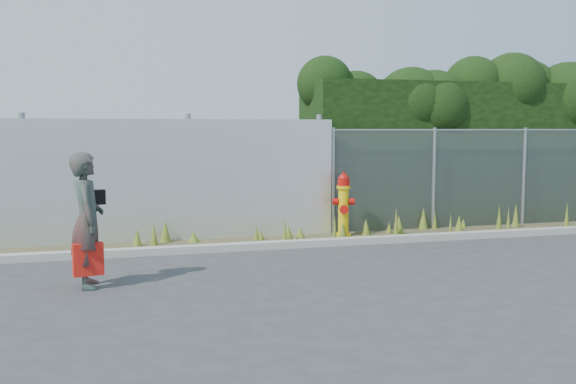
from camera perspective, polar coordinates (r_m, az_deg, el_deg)
The scene contains 10 objects.
ground at distance 9.37m, azimuth 4.11°, elevation -6.87°, with size 80.00×80.00×0.00m, color #363638.
curb at distance 11.03m, azimuth 0.94°, elevation -4.63°, with size 16.00×0.22×0.12m, color #9D998E.
weed_strip at distance 11.53m, azimuth -2.45°, elevation -3.86°, with size 16.00×1.27×0.54m.
corrugated_fence at distance 11.65m, azimuth -16.31°, elevation 0.87°, with size 8.50×0.21×2.30m.
chainlink_fence at distance 13.77m, azimuth 16.67°, elevation 1.26°, with size 6.50×0.07×2.05m.
hedge at distance 14.73m, azimuth 15.82°, elevation 5.36°, with size 7.52×1.95×3.69m.
fire_hydrant at distance 12.04m, azimuth 4.96°, elevation -1.21°, with size 0.41×0.37×1.23m.
woman at distance 8.55m, azimuth -17.43°, elevation -2.41°, with size 0.63×0.41×1.73m, color #0F6153.
red_tote_bag at distance 8.49m, azimuth -17.35°, elevation -5.73°, with size 0.37×0.14×0.49m.
black_shoulder_bag at distance 8.75m, azimuth -16.80°, elevation -0.45°, with size 0.26×0.11×0.19m.
Camera 1 is at (-3.10, -8.60, 2.03)m, focal length 40.00 mm.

